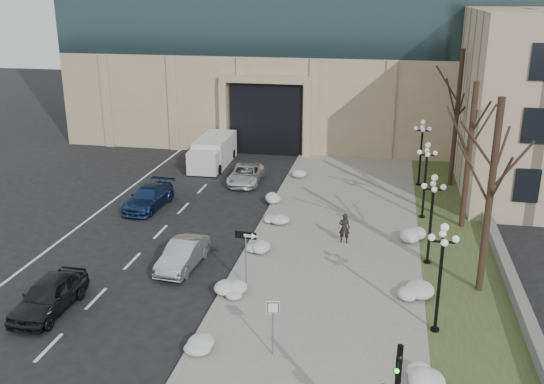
{
  "coord_description": "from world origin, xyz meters",
  "views": [
    {
      "loc": [
        5.91,
        -16.32,
        13.27
      ],
      "look_at": [
        0.39,
        12.08,
        3.5
      ],
      "focal_mm": 40.0,
      "sensor_mm": 36.0,
      "label": 1
    }
  ],
  "objects_px": {
    "lamppost_a": "(441,264)",
    "lamppost_b": "(432,207)",
    "car_b": "(183,255)",
    "car_c": "(149,197)",
    "car_d": "(246,174)",
    "box_truck": "(213,152)",
    "pedestrian": "(344,228)",
    "lamppost_c": "(426,170)",
    "car_a": "(49,295)",
    "one_way_sign": "(249,242)",
    "keep_sign": "(273,316)",
    "lamppost_d": "(422,144)",
    "car_e": "(198,156)"
  },
  "relations": [
    {
      "from": "car_d",
      "to": "pedestrian",
      "type": "distance_m",
      "value": 12.42
    },
    {
      "from": "lamppost_b",
      "to": "car_b",
      "type": "bearing_deg",
      "value": -167.56
    },
    {
      "from": "lamppost_b",
      "to": "lamppost_c",
      "type": "relative_size",
      "value": 1.0
    },
    {
      "from": "pedestrian",
      "to": "one_way_sign",
      "type": "relative_size",
      "value": 0.59
    },
    {
      "from": "pedestrian",
      "to": "one_way_sign",
      "type": "bearing_deg",
      "value": 55.43
    },
    {
      "from": "lamppost_c",
      "to": "car_b",
      "type": "bearing_deg",
      "value": -142.67
    },
    {
      "from": "car_c",
      "to": "car_e",
      "type": "distance_m",
      "value": 10.39
    },
    {
      "from": "one_way_sign",
      "to": "lamppost_b",
      "type": "distance_m",
      "value": 9.27
    },
    {
      "from": "car_b",
      "to": "lamppost_a",
      "type": "xyz_separation_m",
      "value": [
        12.0,
        -3.85,
        2.4
      ]
    },
    {
      "from": "lamppost_a",
      "to": "lamppost_b",
      "type": "xyz_separation_m",
      "value": [
        0.0,
        6.5,
        0.0
      ]
    },
    {
      "from": "one_way_sign",
      "to": "lamppost_a",
      "type": "bearing_deg",
      "value": -11.55
    },
    {
      "from": "car_a",
      "to": "lamppost_d",
      "type": "relative_size",
      "value": 0.93
    },
    {
      "from": "car_b",
      "to": "car_a",
      "type": "bearing_deg",
      "value": -124.75
    },
    {
      "from": "car_c",
      "to": "pedestrian",
      "type": "xyz_separation_m",
      "value": [
        12.63,
        -3.46,
        0.27
      ]
    },
    {
      "from": "lamppost_b",
      "to": "lamppost_d",
      "type": "relative_size",
      "value": 1.0
    },
    {
      "from": "car_c",
      "to": "keep_sign",
      "type": "bearing_deg",
      "value": -49.21
    },
    {
      "from": "lamppost_c",
      "to": "car_a",
      "type": "bearing_deg",
      "value": -138.42
    },
    {
      "from": "car_b",
      "to": "lamppost_d",
      "type": "distance_m",
      "value": 19.86
    },
    {
      "from": "lamppost_a",
      "to": "lamppost_d",
      "type": "bearing_deg",
      "value": 90.0
    },
    {
      "from": "keep_sign",
      "to": "one_way_sign",
      "type": "bearing_deg",
      "value": 100.45
    },
    {
      "from": "pedestrian",
      "to": "keep_sign",
      "type": "bearing_deg",
      "value": 79.29
    },
    {
      "from": "car_e",
      "to": "keep_sign",
      "type": "height_order",
      "value": "keep_sign"
    },
    {
      "from": "keep_sign",
      "to": "lamppost_d",
      "type": "distance_m",
      "value": 23.29
    },
    {
      "from": "lamppost_b",
      "to": "lamppost_d",
      "type": "distance_m",
      "value": 13.0
    },
    {
      "from": "car_c",
      "to": "pedestrian",
      "type": "relative_size",
      "value": 2.83
    },
    {
      "from": "lamppost_b",
      "to": "lamppost_d",
      "type": "height_order",
      "value": "same"
    },
    {
      "from": "car_a",
      "to": "box_truck",
      "type": "relative_size",
      "value": 0.66
    },
    {
      "from": "car_b",
      "to": "lamppost_b",
      "type": "bearing_deg",
      "value": 16.53
    },
    {
      "from": "box_truck",
      "to": "lamppost_b",
      "type": "xyz_separation_m",
      "value": [
        15.72,
        -15.45,
        2.04
      ]
    },
    {
      "from": "car_c",
      "to": "box_truck",
      "type": "relative_size",
      "value": 0.7
    },
    {
      "from": "car_b",
      "to": "car_c",
      "type": "distance_m",
      "value": 9.3
    },
    {
      "from": "car_c",
      "to": "lamppost_b",
      "type": "bearing_deg",
      "value": -12.8
    },
    {
      "from": "car_d",
      "to": "one_way_sign",
      "type": "bearing_deg",
      "value": -78.84
    },
    {
      "from": "car_c",
      "to": "lamppost_c",
      "type": "bearing_deg",
      "value": 8.62
    },
    {
      "from": "car_d",
      "to": "car_b",
      "type": "bearing_deg",
      "value": -92.35
    },
    {
      "from": "car_a",
      "to": "one_way_sign",
      "type": "relative_size",
      "value": 1.57
    },
    {
      "from": "pedestrian",
      "to": "car_c",
      "type": "bearing_deg",
      "value": -16.97
    },
    {
      "from": "keep_sign",
      "to": "lamppost_c",
      "type": "bearing_deg",
      "value": 57.53
    },
    {
      "from": "keep_sign",
      "to": "lamppost_a",
      "type": "bearing_deg",
      "value": 14.14
    },
    {
      "from": "lamppost_a",
      "to": "lamppost_b",
      "type": "relative_size",
      "value": 1.0
    },
    {
      "from": "car_c",
      "to": "lamppost_a",
      "type": "relative_size",
      "value": 1.0
    },
    {
      "from": "lamppost_b",
      "to": "one_way_sign",
      "type": "bearing_deg",
      "value": -152.74
    },
    {
      "from": "car_d",
      "to": "box_truck",
      "type": "distance_m",
      "value": 5.42
    },
    {
      "from": "pedestrian",
      "to": "lamppost_a",
      "type": "relative_size",
      "value": 0.35
    },
    {
      "from": "car_d",
      "to": "lamppost_b",
      "type": "distance_m",
      "value": 16.83
    },
    {
      "from": "car_d",
      "to": "pedestrian",
      "type": "relative_size",
      "value": 2.74
    },
    {
      "from": "car_d",
      "to": "lamppost_c",
      "type": "bearing_deg",
      "value": -24.95
    },
    {
      "from": "car_c",
      "to": "one_way_sign",
      "type": "xyz_separation_m",
      "value": [
        8.75,
        -9.44,
        1.65
      ]
    },
    {
      "from": "keep_sign",
      "to": "lamppost_c",
      "type": "xyz_separation_m",
      "value": [
        6.12,
        15.93,
        1.34
      ]
    },
    {
      "from": "box_truck",
      "to": "lamppost_b",
      "type": "relative_size",
      "value": 1.42
    }
  ]
}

